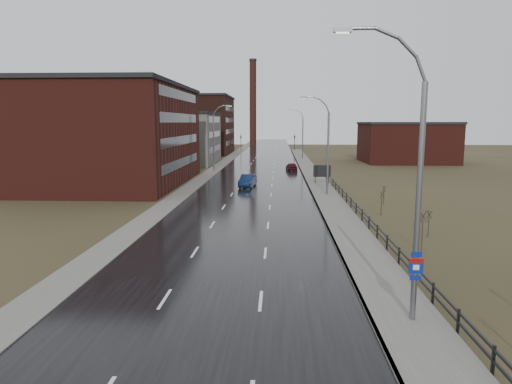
# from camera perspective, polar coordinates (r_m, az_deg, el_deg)

# --- Properties ---
(ground) EXTENTS (320.00, 320.00, 0.00)m
(ground) POSITION_cam_1_polar(r_m,az_deg,el_deg) (18.81, -7.28, -17.96)
(ground) COLOR #2D2819
(ground) RESTS_ON ground
(road) EXTENTS (14.00, 300.00, 0.06)m
(road) POSITION_cam_1_polar(r_m,az_deg,el_deg) (77.06, 0.45, 2.45)
(road) COLOR black
(road) RESTS_ON ground
(sidewalk_right) EXTENTS (3.20, 180.00, 0.18)m
(sidewalk_right) POSITION_cam_1_polar(r_m,az_deg,el_deg) (52.50, 8.76, -0.53)
(sidewalk_right) COLOR #595651
(sidewalk_right) RESTS_ON ground
(curb_right) EXTENTS (0.16, 180.00, 0.18)m
(curb_right) POSITION_cam_1_polar(r_m,az_deg,el_deg) (52.37, 7.10, -0.52)
(curb_right) COLOR slate
(curb_right) RESTS_ON ground
(sidewalk_left) EXTENTS (2.40, 260.00, 0.12)m
(sidewalk_left) POSITION_cam_1_polar(r_m,az_deg,el_deg) (77.82, -5.60, 2.49)
(sidewalk_left) COLOR #595651
(sidewalk_left) RESTS_ON ground
(warehouse_near) EXTENTS (22.44, 28.56, 13.50)m
(warehouse_near) POSITION_cam_1_polar(r_m,az_deg,el_deg) (66.10, -18.74, 6.81)
(warehouse_near) COLOR #471914
(warehouse_near) RESTS_ON ground
(warehouse_mid) EXTENTS (16.32, 20.40, 10.50)m
(warehouse_mid) POSITION_cam_1_polar(r_m,az_deg,el_deg) (96.91, -9.88, 6.71)
(warehouse_mid) COLOR slate
(warehouse_mid) RESTS_ON ground
(warehouse_far) EXTENTS (26.52, 24.48, 15.50)m
(warehouse_far) POSITION_cam_1_polar(r_m,az_deg,el_deg) (127.24, -9.17, 8.30)
(warehouse_far) COLOR #331611
(warehouse_far) RESTS_ON ground
(building_right) EXTENTS (18.36, 16.32, 8.50)m
(building_right) POSITION_cam_1_polar(r_m,az_deg,el_deg) (102.32, 18.28, 5.94)
(building_right) COLOR #471914
(building_right) RESTS_ON ground
(smokestack) EXTENTS (2.70, 2.70, 30.70)m
(smokestack) POSITION_cam_1_polar(r_m,az_deg,el_deg) (166.94, -0.38, 11.13)
(smokestack) COLOR #331611
(smokestack) RESTS_ON ground
(streetlight_main) EXTENTS (3.91, 0.29, 12.11)m
(streetlight_main) POSITION_cam_1_polar(r_m,az_deg,el_deg) (19.45, 18.87, 1.26)
(streetlight_main) COLOR slate
(streetlight_main) RESTS_ON ground
(streetlight_right_mid) EXTENTS (3.36, 0.28, 11.35)m
(streetlight_right_mid) POSITION_cam_1_polar(r_m,az_deg,el_deg) (52.89, 8.68, 5.81)
(streetlight_right_mid) COLOR slate
(streetlight_right_mid) RESTS_ON ground
(streetlight_left) EXTENTS (3.36, 0.28, 11.35)m
(streetlight_left) POSITION_cam_1_polar(r_m,az_deg,el_deg) (79.32, -5.10, 6.80)
(streetlight_left) COLOR slate
(streetlight_left) RESTS_ON ground
(streetlight_right_far) EXTENTS (3.36, 0.28, 11.35)m
(streetlight_right_far) POSITION_cam_1_polar(r_m,az_deg,el_deg) (106.71, 5.70, 7.27)
(streetlight_right_far) COLOR slate
(streetlight_right_far) RESTS_ON ground
(guardrail) EXTENTS (0.10, 53.05, 1.10)m
(guardrail) POSITION_cam_1_polar(r_m,az_deg,el_deg) (36.42, 14.17, -3.79)
(guardrail) COLOR black
(guardrail) RESTS_ON ground
(shrub_c) EXTENTS (0.67, 0.71, 2.85)m
(shrub_c) POSITION_cam_1_polar(r_m,az_deg,el_deg) (31.57, 20.08, -4.47)
(shrub_c) COLOR #382D23
(shrub_c) RESTS_ON ground
(shrub_d) EXTENTS (0.47, 0.50, 1.98)m
(shrub_d) POSITION_cam_1_polar(r_m,az_deg,el_deg) (36.14, 20.77, -3.64)
(shrub_d) COLOR #382D23
(shrub_d) RESTS_ON ground
(shrub_e) EXTENTS (0.53, 0.56, 2.25)m
(shrub_e) POSITION_cam_1_polar(r_m,az_deg,el_deg) (43.15, 15.42, -1.26)
(shrub_e) COLOR #382D23
(shrub_e) RESTS_ON ground
(shrub_f) EXTENTS (0.47, 0.50, 1.97)m
(shrub_f) POSITION_cam_1_polar(r_m,az_deg,el_deg) (48.80, 15.68, -0.32)
(shrub_f) COLOR #382D23
(shrub_f) RESTS_ON ground
(billboard) EXTENTS (2.37, 0.17, 2.66)m
(billboard) POSITION_cam_1_polar(r_m,az_deg,el_deg) (62.76, 8.25, 2.54)
(billboard) COLOR black
(billboard) RESTS_ON ground
(traffic_light_left) EXTENTS (0.58, 2.73, 5.30)m
(traffic_light_left) POSITION_cam_1_polar(r_m,az_deg,el_deg) (137.04, -1.91, 7.10)
(traffic_light_left) COLOR black
(traffic_light_left) RESTS_ON ground
(traffic_light_right) EXTENTS (0.58, 2.73, 5.30)m
(traffic_light_right) POSITION_cam_1_polar(r_m,az_deg,el_deg) (136.68, 4.84, 7.07)
(traffic_light_right) COLOR black
(traffic_light_right) RESTS_ON ground
(car_near) EXTENTS (2.27, 5.05, 1.61)m
(car_near) POSITION_cam_1_polar(r_m,az_deg,el_deg) (59.69, -1.05, 1.37)
(car_near) COLOR #0C1D40
(car_near) RESTS_ON ground
(car_far) EXTENTS (2.16, 4.30, 1.41)m
(car_far) POSITION_cam_1_polar(r_m,az_deg,el_deg) (80.33, 4.47, 3.16)
(car_far) COLOR #410A14
(car_far) RESTS_ON ground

